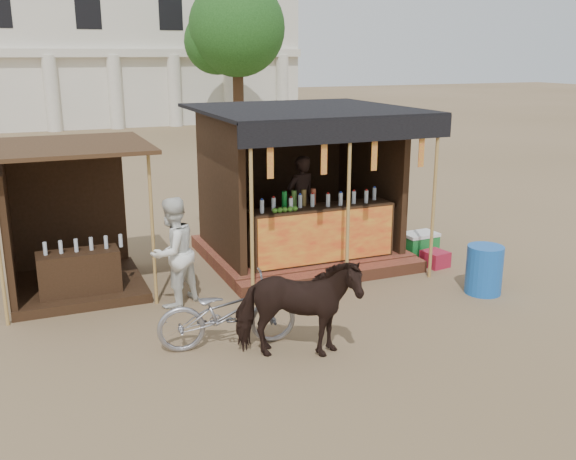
% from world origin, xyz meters
% --- Properties ---
extents(ground, '(120.00, 120.00, 0.00)m').
position_xyz_m(ground, '(0.00, 0.00, 0.00)').
color(ground, '#846B4C').
rests_on(ground, ground).
extents(main_stall, '(3.60, 3.61, 2.78)m').
position_xyz_m(main_stall, '(1.00, 3.36, 1.02)').
color(main_stall, brown).
rests_on(main_stall, ground).
extents(secondary_stall, '(2.40, 2.40, 2.38)m').
position_xyz_m(secondary_stall, '(-3.17, 3.24, 0.85)').
color(secondary_stall, '#331E12').
rests_on(secondary_stall, ground).
extents(cow, '(1.71, 1.23, 1.31)m').
position_xyz_m(cow, '(-0.68, -0.32, 0.66)').
color(cow, black).
rests_on(cow, ground).
extents(motorbike, '(1.87, 0.87, 0.95)m').
position_xyz_m(motorbike, '(-1.38, 0.32, 0.47)').
color(motorbike, gray).
rests_on(motorbike, ground).
extents(bystander, '(1.02, 0.97, 1.67)m').
position_xyz_m(bystander, '(-1.69, 2.00, 0.83)').
color(bystander, white).
rests_on(bystander, ground).
extents(blue_barrel, '(0.68, 0.68, 0.78)m').
position_xyz_m(blue_barrel, '(2.95, 0.60, 0.39)').
color(blue_barrel, blue).
rests_on(blue_barrel, ground).
extents(red_crate, '(0.45, 0.47, 0.28)m').
position_xyz_m(red_crate, '(3.03, 2.00, 0.14)').
color(red_crate, maroon).
rests_on(red_crate, ground).
extents(cooler, '(0.67, 0.48, 0.46)m').
position_xyz_m(cooler, '(3.09, 2.60, 0.23)').
color(cooler, '#1A782F').
rests_on(cooler, ground).
extents(background_building, '(26.00, 7.45, 8.18)m').
position_xyz_m(background_building, '(-2.00, 29.94, 3.98)').
color(background_building, silver).
rests_on(background_building, ground).
extents(tree, '(4.50, 4.40, 7.00)m').
position_xyz_m(tree, '(5.81, 22.14, 4.63)').
color(tree, '#382314').
rests_on(tree, ground).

